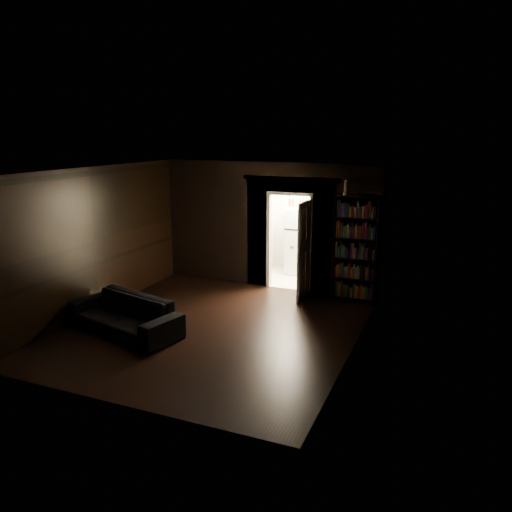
# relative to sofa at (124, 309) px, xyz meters

# --- Properties ---
(ground) EXTENTS (5.50, 5.50, 0.00)m
(ground) POSITION_rel_sofa_xyz_m (1.36, 0.70, -0.42)
(ground) COLOR black
(ground) RESTS_ON ground
(room_walls) EXTENTS (5.02, 5.61, 2.84)m
(room_walls) POSITION_rel_sofa_xyz_m (1.36, 1.77, 1.27)
(room_walls) COLOR black
(room_walls) RESTS_ON ground
(kitchen_alcove) EXTENTS (2.20, 1.80, 2.60)m
(kitchen_alcove) POSITION_rel_sofa_xyz_m (1.86, 4.57, 0.79)
(kitchen_alcove) COLOR beige
(kitchen_alcove) RESTS_ON ground
(sofa) EXTENTS (2.33, 1.44, 0.83)m
(sofa) POSITION_rel_sofa_xyz_m (0.00, 0.00, 0.00)
(sofa) COLOR black
(sofa) RESTS_ON ground
(bookshelf) EXTENTS (0.95, 0.50, 2.20)m
(bookshelf) POSITION_rel_sofa_xyz_m (3.36, 3.25, 0.68)
(bookshelf) COLOR black
(bookshelf) RESTS_ON ground
(refrigerator) EXTENTS (0.92, 0.88, 1.65)m
(refrigerator) POSITION_rel_sofa_xyz_m (1.76, 4.81, 0.41)
(refrigerator) COLOR white
(refrigerator) RESTS_ON ground
(door) EXTENTS (0.06, 0.85, 2.05)m
(door) POSITION_rel_sofa_xyz_m (2.34, 3.00, 0.61)
(door) COLOR white
(door) RESTS_ON ground
(figurine) EXTENTS (0.10, 0.10, 0.30)m
(figurine) POSITION_rel_sofa_xyz_m (3.12, 3.20, 1.93)
(figurine) COLOR silver
(figurine) RESTS_ON bookshelf
(bottles) EXTENTS (0.69, 0.09, 0.28)m
(bottles) POSITION_rel_sofa_xyz_m (1.67, 4.78, 1.37)
(bottles) COLOR black
(bottles) RESTS_ON refrigerator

